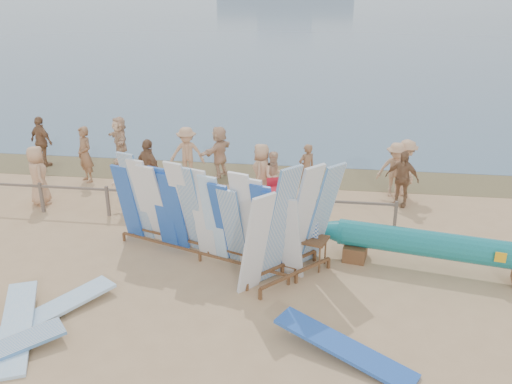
# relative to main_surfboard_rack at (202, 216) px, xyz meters

# --- Properties ---
(ground) EXTENTS (160.00, 160.00, 0.00)m
(ground) POSITION_rel_main_surfboard_rack_xyz_m (-1.26, -0.94, -1.12)
(ground) COLOR tan
(ground) RESTS_ON ground
(ocean) EXTENTS (320.00, 240.00, 0.02)m
(ocean) POSITION_rel_main_surfboard_rack_xyz_m (-1.26, 127.06, -1.12)
(ocean) COLOR #476380
(ocean) RESTS_ON ground
(wet_sand_strip) EXTENTS (40.00, 2.60, 0.01)m
(wet_sand_strip) POSITION_rel_main_surfboard_rack_xyz_m (-1.26, 6.26, -1.12)
(wet_sand_strip) COLOR brown
(wet_sand_strip) RESTS_ON ground
(fence) EXTENTS (12.08, 0.08, 0.90)m
(fence) POSITION_rel_main_surfboard_rack_xyz_m (-1.26, 2.06, -0.49)
(fence) COLOR #6C5D51
(fence) RESTS_ON ground
(main_surfboard_rack) EXTENTS (4.92, 2.19, 2.48)m
(main_surfboard_rack) POSITION_rel_main_surfboard_rack_xyz_m (0.00, 0.00, 0.00)
(main_surfboard_rack) COLOR brown
(main_surfboard_rack) RESTS_ON ground
(side_surfboard_rack) EXTENTS (2.25, 2.35, 2.87)m
(side_surfboard_rack) POSITION_rel_main_surfboard_rack_xyz_m (2.16, -0.71, 0.18)
(side_surfboard_rack) COLOR brown
(side_surfboard_rack) RESTS_ON ground
(outrigger_canoe) EXTENTS (6.93, 1.88, 0.99)m
(outrigger_canoe) POSITION_rel_main_surfboard_rack_xyz_m (5.52, 0.09, -0.49)
(outrigger_canoe) COLOR brown
(outrigger_canoe) RESTS_ON ground
(vendor_table) EXTENTS (1.01, 0.84, 1.16)m
(vendor_table) POSITION_rel_main_surfboard_rack_xyz_m (2.52, -0.02, -0.73)
(vendor_table) COLOR brown
(vendor_table) RESTS_ON ground
(flat_board_a) EXTENTS (1.59, 2.69, 0.36)m
(flat_board_a) POSITION_rel_main_surfboard_rack_xyz_m (-2.88, -3.46, -1.12)
(flat_board_a) COLOR #9ACBF6
(flat_board_a) RESTS_ON ground
(flat_board_b) EXTENTS (2.00, 2.54, 0.23)m
(flat_board_b) POSITION_rel_main_surfboard_rack_xyz_m (-2.51, -2.78, -1.12)
(flat_board_b) COLOR #9ACBF6
(flat_board_b) RESTS_ON ground
(flat_board_d) EXTENTS (2.64, 1.75, 0.41)m
(flat_board_d) POSITION_rel_main_surfboard_rack_xyz_m (3.33, -3.30, -1.12)
(flat_board_d) COLOR blue
(flat_board_d) RESTS_ON ground
(beach_chair_left) EXTENTS (0.83, 0.84, 0.95)m
(beach_chair_left) POSITION_rel_main_surfboard_rack_xyz_m (-1.07, 2.54, -0.84)
(beach_chair_left) COLOR red
(beach_chair_left) RESTS_ON ground
(beach_chair_right) EXTENTS (0.58, 0.60, 0.83)m
(beach_chair_right) POSITION_rel_main_surfboard_rack_xyz_m (-1.00, 2.68, -0.88)
(beach_chair_right) COLOR red
(beach_chair_right) RESTS_ON ground
(stroller) EXTENTS (0.69, 0.82, 0.97)m
(stroller) POSITION_rel_main_surfboard_rack_xyz_m (1.45, 2.96, -0.73)
(stroller) COLOR red
(stroller) RESTS_ON ground
(beachgoer_4) EXTENTS (1.17, 1.05, 1.89)m
(beachgoer_4) POSITION_rel_main_surfboard_rack_xyz_m (-2.47, 3.49, -0.18)
(beachgoer_4) COLOR #8C6042
(beachgoer_4) RESTS_ON ground
(beachgoer_6) EXTENTS (0.48, 0.90, 1.77)m
(beachgoer_6) POSITION_rel_main_surfboard_rack_xyz_m (0.92, 3.89, -0.24)
(beachgoer_6) COLOR tan
(beachgoer_6) RESTS_ON ground
(beachgoer_8) EXTENTS (0.83, 0.63, 1.54)m
(beachgoer_8) POSITION_rel_main_surfboard_rack_xyz_m (1.32, 3.88, -0.35)
(beachgoer_8) COLOR beige
(beachgoer_8) RESTS_ON ground
(beachgoer_9) EXTENTS (1.13, 0.50, 1.72)m
(beachgoer_9) POSITION_rel_main_surfboard_rack_xyz_m (4.97, 4.72, -0.26)
(beachgoer_9) COLOR tan
(beachgoer_9) RESTS_ON ground
(beachgoer_10) EXTENTS (1.09, 0.78, 1.70)m
(beachgoer_10) POSITION_rel_main_surfboard_rack_xyz_m (5.09, 3.97, -0.27)
(beachgoer_10) COLOR #8C6042
(beachgoer_10) RESTS_ON ground
(beachgoer_3) EXTENTS (1.20, 0.59, 1.80)m
(beachgoer_3) POSITION_rel_main_surfboard_rack_xyz_m (-1.76, 5.32, -0.22)
(beachgoer_3) COLOR tan
(beachgoer_3) RESTS_ON ground
(beachgoer_5) EXTENTS (1.10, 1.71, 1.76)m
(beachgoer_5) POSITION_rel_main_surfboard_rack_xyz_m (-0.75, 5.73, -0.24)
(beachgoer_5) COLOR beige
(beachgoer_5) RESTS_ON ground
(beachgoer_extra_0) EXTENTS (0.65, 1.21, 1.78)m
(beachgoer_extra_0) POSITION_rel_main_surfboard_rack_xyz_m (5.29, 4.86, -0.23)
(beachgoer_extra_0) COLOR tan
(beachgoer_extra_0) RESTS_ON ground
(beachgoer_11) EXTENTS (1.35, 1.64, 1.75)m
(beachgoer_11) POSITION_rel_main_surfboard_rack_xyz_m (-4.57, 6.56, -0.25)
(beachgoer_11) COLOR beige
(beachgoer_11) RESTS_ON ground
(beachgoer_2) EXTENTS (0.63, 0.84, 1.55)m
(beachgoer_2) POSITION_rel_main_surfboard_rack_xyz_m (-3.06, 2.66, -0.34)
(beachgoer_2) COLOR beige
(beachgoer_2) RESTS_ON ground
(beachgoer_extra_1) EXTENTS (1.16, 0.86, 1.82)m
(beachgoer_extra_1) POSITION_rel_main_surfboard_rack_xyz_m (-7.22, 5.91, -0.21)
(beachgoer_extra_1) COLOR #8C6042
(beachgoer_extra_1) RESTS_ON ground
(beachgoer_1) EXTENTS (0.77, 0.71, 1.87)m
(beachgoer_1) POSITION_rel_main_surfboard_rack_xyz_m (-5.04, 4.66, -0.19)
(beachgoer_1) COLOR #8C6042
(beachgoer_1) RESTS_ON ground
(beachgoer_7) EXTENTS (0.65, 0.59, 1.57)m
(beachgoer_7) POSITION_rel_main_surfboard_rack_xyz_m (2.25, 4.72, -0.34)
(beachgoer_7) COLOR #8C6042
(beachgoer_7) RESTS_ON ground
(beachgoer_0) EXTENTS (0.87, 0.95, 1.80)m
(beachgoer_0) POSITION_rel_main_surfboard_rack_xyz_m (-5.62, 2.67, -0.22)
(beachgoer_0) COLOR tan
(beachgoer_0) RESTS_ON ground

